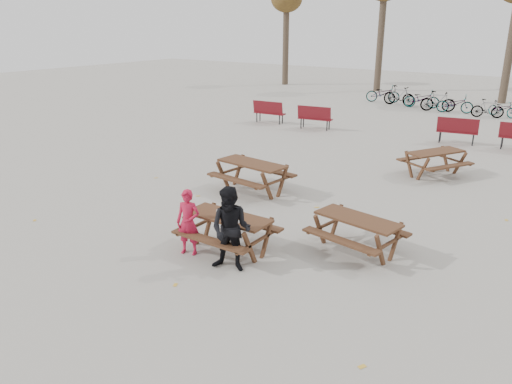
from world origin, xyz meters
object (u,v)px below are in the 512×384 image
Objects in this scene: picnic_table_east at (357,235)px; adult at (231,230)px; food_tray at (236,221)px; soda_bottle at (218,214)px; picnic_table_north at (252,177)px; child at (188,222)px; main_picnic_table at (228,224)px; picnic_table_far at (435,163)px.

adult is at bearing -118.38° from picnic_table_east.
soda_bottle is at bearing -178.39° from food_tray.
soda_bottle is 3.92m from picnic_table_north.
soda_bottle is at bearing 20.38° from child.
picnic_table_north is at bearing 117.77° from main_picnic_table.
picnic_table_far is at bearing 101.99° from picnic_table_east.
child is (-0.58, -0.55, 0.09)m from main_picnic_table.
soda_bottle reaches higher than main_picnic_table.
adult is 4.62m from picnic_table_north.
child is 0.70× the size of picnic_table_north.
adult reaches higher than picnic_table_east.
picnic_table_north is at bearing 103.21° from adult.
child is 1.14m from adult.
adult reaches higher than food_tray.
food_tray is 0.10× the size of picnic_table_east.
food_tray is 4.11m from picnic_table_north.
picnic_table_north is at bearing 88.21° from child.
picnic_table_east is at bearing 33.88° from main_picnic_table.
soda_bottle is at bearing 129.76° from adult.
soda_bottle reaches higher than food_tray.
picnic_table_far is (1.60, 7.95, -0.41)m from food_tray.
picnic_table_north is (-2.32, 3.97, -0.40)m from adult.
child is 0.79× the size of picnic_table_east.
food_tray is 0.09× the size of picnic_table_north.
adult reaches higher than child.
food_tray is at bearing 99.13° from adult.
main_picnic_table is 0.80m from child.
child is 3.43m from picnic_table_east.
child reaches higher than picnic_table_far.
child is 4.09m from picnic_table_north.
soda_bottle is at bearing -165.07° from picnic_table_far.
soda_bottle reaches higher than picnic_table_north.
adult reaches higher than picnic_table_far.
soda_bottle is 2.86m from picnic_table_east.
child is (-0.46, -0.37, -0.17)m from soda_bottle.
food_tray is 0.50m from adult.
picnic_table_north is at bearing 164.10° from picnic_table_east.
main_picnic_table is 1.01× the size of picnic_table_far.
food_tray is 8.12m from picnic_table_far.
main_picnic_table reaches higher than picnic_table_far.
soda_bottle is (-0.12, -0.17, 0.26)m from main_picnic_table.
picnic_table_east is at bearing -148.37° from picnic_table_far.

